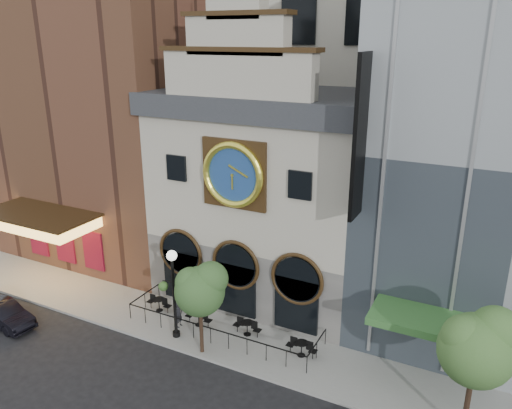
{
  "coord_description": "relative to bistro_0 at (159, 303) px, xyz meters",
  "views": [
    {
      "loc": [
        12.12,
        -17.42,
        15.27
      ],
      "look_at": [
        0.18,
        6.0,
        6.31
      ],
      "focal_mm": 35.0,
      "sensor_mm": 36.0,
      "label": 1
    }
  ],
  "objects": [
    {
      "name": "bistro_1",
      "position": [
        2.88,
        -0.24,
        0.0
      ],
      "size": [
        1.58,
        0.68,
        0.9
      ],
      "color": "black",
      "rests_on": "sidewalk"
    },
    {
      "name": "tree_left",
      "position": [
        4.39,
        -2.17,
        3.14
      ],
      "size": [
        2.55,
        2.46,
        4.91
      ],
      "color": "#382619",
      "rests_on": "sidewalk"
    },
    {
      "name": "bistro_0",
      "position": [
        0.0,
        0.0,
        0.0
      ],
      "size": [
        1.58,
        0.68,
        0.9
      ],
      "color": "black",
      "rests_on": "sidewalk"
    },
    {
      "name": "tree_right",
      "position": [
        16.66,
        -2.08,
        3.7
      ],
      "size": [
        2.95,
        2.84,
        5.68
      ],
      "color": "#382619",
      "rests_on": "sidewalk"
    },
    {
      "name": "ground",
      "position": [
        4.37,
        -2.6,
        -0.61
      ],
      "size": [
        120.0,
        120.0,
        0.0
      ],
      "primitive_type": "plane",
      "color": "black",
      "rests_on": "ground"
    },
    {
      "name": "lamppost",
      "position": [
        2.39,
        -1.66,
        2.59
      ],
      "size": [
        1.51,
        0.9,
        4.94
      ],
      "rotation": [
        0.0,
        0.0,
        0.37
      ],
      "color": "black",
      "rests_on": "sidewalk"
    },
    {
      "name": "theater_building",
      "position": [
        -8.63,
        7.36,
        11.99
      ],
      "size": [
        14.0,
        15.6,
        25.0
      ],
      "color": "brown",
      "rests_on": "ground"
    },
    {
      "name": "pedestrian",
      "position": [
        2.0,
        -0.84,
        0.29
      ],
      "size": [
        0.39,
        0.57,
        1.5
      ],
      "primitive_type": "imported",
      "rotation": [
        0.0,
        0.0,
        1.63
      ],
      "color": "black",
      "rests_on": "sidewalk"
    },
    {
      "name": "cafe_railing",
      "position": [
        4.37,
        -0.1,
        -0.01
      ],
      "size": [
        10.6,
        2.6,
        0.9
      ],
      "primitive_type": null,
      "color": "black",
      "rests_on": "sidewalk"
    },
    {
      "name": "car_left",
      "position": [
        -6.85,
        -4.89,
        0.05
      ],
      "size": [
        4.14,
        1.8,
        1.32
      ],
      "primitive_type": "imported",
      "rotation": [
        0.0,
        0.0,
        1.47
      ],
      "color": "black",
      "rests_on": "ground"
    },
    {
      "name": "sidewalk",
      "position": [
        4.37,
        -0.1,
        -0.54
      ],
      "size": [
        44.0,
        5.0,
        0.15
      ],
      "primitive_type": "cube",
      "color": "gray",
      "rests_on": "ground"
    },
    {
      "name": "clock_building",
      "position": [
        4.37,
        5.23,
        6.07
      ],
      "size": [
        12.6,
        8.78,
        18.65
      ],
      "color": "#605E5B",
      "rests_on": "ground"
    },
    {
      "name": "bistro_2",
      "position": [
        5.68,
        0.15,
        0.0
      ],
      "size": [
        1.58,
        0.68,
        0.9
      ],
      "color": "black",
      "rests_on": "sidewalk"
    },
    {
      "name": "bistro_3",
      "position": [
        8.93,
        -0.25,
        0.0
      ],
      "size": [
        1.58,
        0.68,
        0.9
      ],
      "color": "black",
      "rests_on": "sidewalk"
    }
  ]
}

